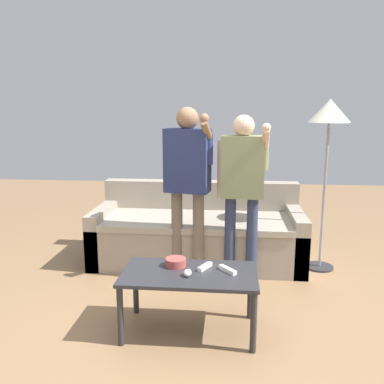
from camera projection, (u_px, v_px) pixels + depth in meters
The scene contains 10 objects.
ground_plane at pixel (186, 327), 3.05m from camera, with size 12.00×12.00×0.00m, color #93704C.
couch at pixel (198, 233), 4.37m from camera, with size 2.18×0.94×0.80m.
coffee_table at pixel (189, 280), 2.92m from camera, with size 0.97×0.52×0.46m.
snack_bowl at pixel (176, 262), 3.02m from camera, with size 0.15×0.15×0.06m, color #B24C47.
game_remote_nunchuk at pixel (188, 273), 2.84m from camera, with size 0.06×0.09×0.05m.
floor_lamp at pixel (329, 121), 3.88m from camera, with size 0.40×0.40×1.69m.
player_right at pixel (242, 179), 3.68m from camera, with size 0.46×0.34×1.55m.
player_center at pixel (187, 173), 3.74m from camera, with size 0.47×0.40×1.62m.
game_remote_wand_near at pixel (228, 270), 2.92m from camera, with size 0.13×0.15×0.03m.
game_remote_wand_far at pixel (205, 267), 2.98m from camera, with size 0.10×0.15×0.03m.
Camera 1 is at (0.31, -2.77, 1.61)m, focal length 38.06 mm.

